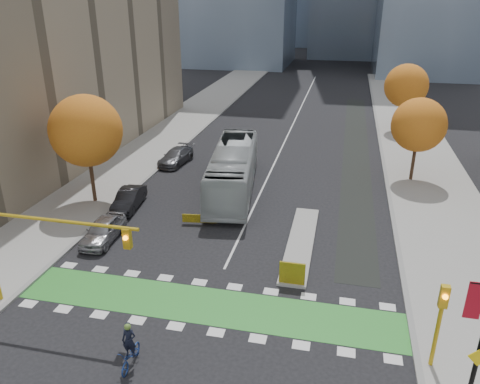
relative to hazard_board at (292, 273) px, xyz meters
The scene contains 21 objects.
ground 5.85m from the hazard_board, 133.60° to the right, with size 300.00×300.00×0.00m, color black.
sidewalk_west 23.59m from the hazard_board, 137.92° to the left, with size 7.00×120.00×0.15m, color gray.
sidewalk_east 18.45m from the hazard_board, 58.98° to the left, with size 7.00×120.00×0.15m, color gray.
curb_west 21.12m from the hazard_board, 131.54° to the left, with size 0.30×120.00×0.16m, color gray.
curb_east 16.92m from the hazard_board, 69.21° to the left, with size 0.30×120.00×0.16m, color gray.
bike_crossing 4.89m from the hazard_board, 145.98° to the right, with size 20.00×3.00×0.01m, color #2D8B2E.
centre_line 36.03m from the hazard_board, 96.38° to the left, with size 0.15×70.00×0.01m, color silver.
bike_lane_paint 26.05m from the hazard_board, 82.27° to the left, with size 2.50×50.00×0.01m, color black.
median_island 4.85m from the hazard_board, 90.00° to the left, with size 1.60×10.00×0.16m, color gray.
hazard_board is the anchor object (origin of this frame).
building_west 35.18m from the hazard_board, 147.56° to the left, with size 16.00×44.00×25.00m, color gray.
tree_west 18.44m from the hazard_board, 154.01° to the left, with size 5.20×5.20×8.22m.
tree_east_near 19.93m from the hazard_board, 65.80° to the left, with size 4.40×4.40×7.08m.
tree_east_far 35.13m from the hazard_board, 75.88° to the left, with size 4.80×4.80×7.65m.
traffic_signal_west 13.23m from the hazard_board, 158.45° to the right, with size 8.53×0.56×5.20m.
traffic_signal_east 8.26m from the hazard_board, 35.92° to the right, with size 0.35×0.43×4.10m.
cyclist 9.52m from the hazard_board, 128.86° to the right, with size 0.74×1.90×2.16m.
bus 13.80m from the hazard_board, 116.90° to the left, with size 3.10×13.25×3.69m, color #AEB4B6.
parked_car_a 12.68m from the hazard_board, 168.90° to the left, with size 1.74×4.31×1.47m, color #97979C.
parked_car_b 14.98m from the hazard_board, 150.21° to the left, with size 1.49×4.27×1.41m, color black.
parked_car_c 21.82m from the hazard_board, 126.56° to the left, with size 1.94×4.77×1.38m, color #54555A.
Camera 1 is at (5.99, -17.37, 14.67)m, focal length 35.00 mm.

